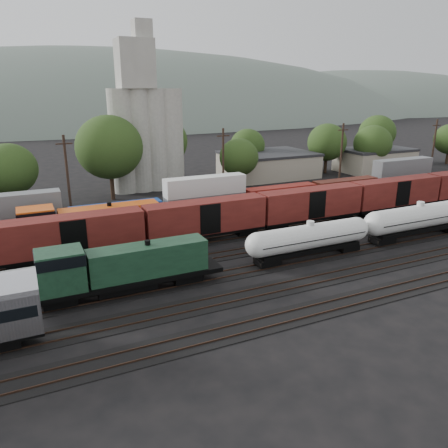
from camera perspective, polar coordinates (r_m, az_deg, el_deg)
name	(u,v)px	position (r m, az deg, el deg)	size (l,w,h in m)	color
ground	(209,258)	(48.78, -1.95, -4.41)	(600.00, 600.00, 0.00)	black
tracks	(209,257)	(48.76, -1.95, -4.36)	(180.00, 33.20, 0.20)	black
green_locomotive	(114,268)	(40.28, -14.17, -5.63)	(18.08, 3.19, 4.79)	black
tank_car_a	(309,238)	(48.45, 11.11, -1.81)	(15.60, 2.79, 4.09)	silver
tank_car_b	(419,218)	(59.29, 24.09, 0.71)	(16.91, 3.03, 4.43)	silver
orange_locomotive	(82,223)	(54.21, -18.05, 0.07)	(19.55, 3.26, 4.89)	black
boxcar_string	(206,217)	(52.75, -2.40, 0.86)	(138.20, 2.90, 4.20)	black
container_wall	(50,216)	(58.78, -21.79, 0.95)	(160.00, 2.60, 5.80)	black
grain_silo	(146,128)	(80.77, -10.19, 12.24)	(13.40, 5.00, 29.00)	#A7A499
industrial_sheds	(167,175)	(82.18, -7.47, 6.32)	(119.38, 17.26, 5.10)	#9E937F
tree_band	(88,152)	(79.62, -17.40, 8.96)	(162.19, 21.26, 13.98)	black
utility_poles	(151,170)	(67.17, -9.49, 6.94)	(122.20, 0.36, 12.00)	black
distant_hills	(88,149)	(306.99, -17.37, 9.35)	(860.00, 286.00, 130.00)	#59665B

